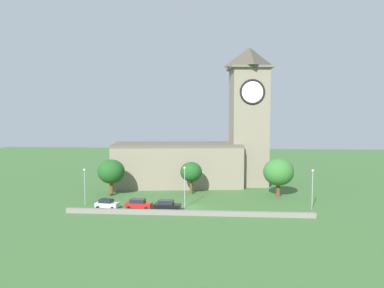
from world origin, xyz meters
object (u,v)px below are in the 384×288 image
object	(u,v)px
church	(204,146)
streetlamp_west_mid	(185,180)
car_black	(167,205)
car_white	(107,204)
tree_riverside_west	(191,172)
streetlamp_central	(313,183)
tree_churchyard	(111,172)
streetlamp_west_end	(85,181)
car_red	(139,204)
tree_by_tower	(278,172)

from	to	relation	value
church	streetlamp_west_mid	distance (m)	22.60
car_black	car_white	bearing A→B (deg)	176.09
car_black	tree_riverside_west	world-z (taller)	tree_riverside_west
streetlamp_central	tree_churchyard	xyz separation A→B (m)	(-38.40, 8.41, 0.20)
tree_riverside_west	tree_churchyard	world-z (taller)	tree_churchyard
streetlamp_west_end	streetlamp_central	bearing A→B (deg)	0.34
streetlamp_west_end	streetlamp_west_mid	size ratio (longest dim) A/B	0.91
car_white	car_black	bearing A→B (deg)	-3.91
church	car_red	xyz separation A→B (m)	(-10.41, -23.87, -8.30)
tree_by_tower	car_white	bearing A→B (deg)	-158.01
church	car_black	xyz separation A→B (m)	(-5.23, -24.71, -8.26)
car_red	streetlamp_west_end	size ratio (longest dim) A/B	0.70
church	tree_churchyard	bearing A→B (deg)	-144.53
streetlamp_west_end	streetlamp_west_mid	bearing A→B (deg)	-0.95
streetlamp_west_mid	tree_riverside_west	size ratio (longest dim) A/B	1.10
car_black	tree_riverside_west	bearing A→B (deg)	78.39
tree_churchyard	tree_riverside_west	bearing A→B (deg)	10.08
streetlamp_central	tree_churchyard	size ratio (longest dim) A/B	0.95
car_red	car_black	world-z (taller)	car_black
car_white	car_red	world-z (taller)	car_red
streetlamp_west_mid	streetlamp_central	bearing A→B (deg)	1.40
car_black	church	bearing A→B (deg)	78.04
streetlamp_central	streetlamp_west_end	bearing A→B (deg)	-179.66
car_black	streetlamp_central	world-z (taller)	streetlamp_central
car_black	tree_churchyard	size ratio (longest dim) A/B	0.64
streetlamp_west_end	car_black	bearing A→B (deg)	-10.77
streetlamp_west_mid	tree_riverside_west	distance (m)	11.83
streetlamp_central	car_black	bearing A→B (deg)	-172.76
streetlamp_central	tree_riverside_west	size ratio (longest dim) A/B	1.05
tree_riverside_west	tree_by_tower	distance (m)	17.82
car_red	car_black	xyz separation A→B (m)	(5.17, -0.85, 0.04)
car_red	streetlamp_west_mid	world-z (taller)	streetlamp_west_mid
car_red	tree_churchyard	distance (m)	13.98
car_black	streetlamp_west_mid	world-z (taller)	streetlamp_west_mid
car_white	tree_by_tower	bearing A→B (deg)	21.99
church	car_black	bearing A→B (deg)	-101.96
car_red	tree_riverside_west	distance (m)	16.31
streetlamp_west_end	tree_by_tower	world-z (taller)	tree_by_tower
church	tree_riverside_west	world-z (taller)	church
church	car_red	distance (m)	27.33
car_black	streetlamp_west_end	world-z (taller)	streetlamp_west_end
tree_riverside_west	streetlamp_west_mid	bearing A→B (deg)	-90.76
car_red	tree_riverside_west	world-z (taller)	tree_riverside_west
car_black	streetlamp_west_mid	size ratio (longest dim) A/B	0.64
church	car_black	size ratio (longest dim) A/B	7.82
church	streetlamp_west_end	xyz separation A→B (m)	(-20.82, -21.75, -4.70)
car_white	tree_churchyard	size ratio (longest dim) A/B	0.57
church	streetlamp_west_end	distance (m)	30.47
streetlamp_west_end	tree_churchyard	distance (m)	9.00
church	streetlamp_west_end	world-z (taller)	church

